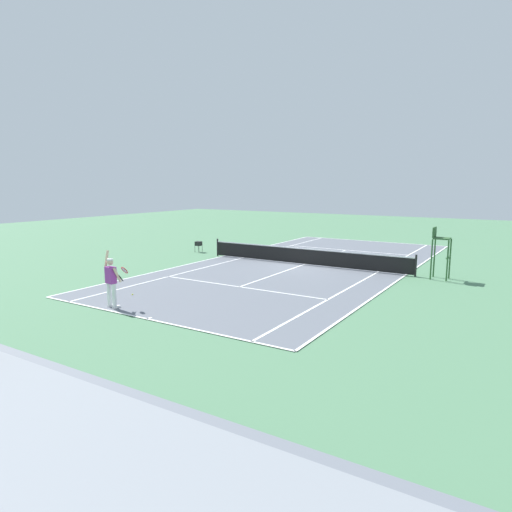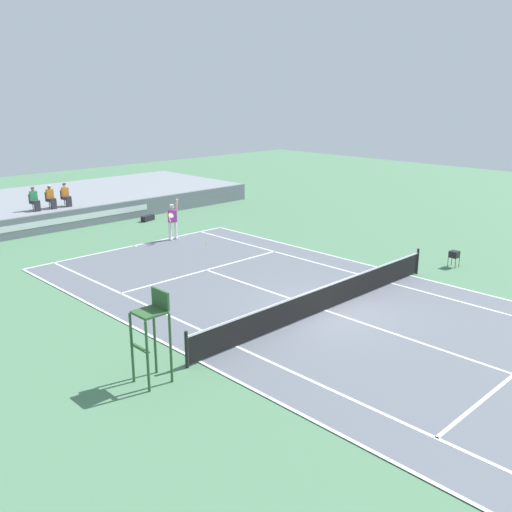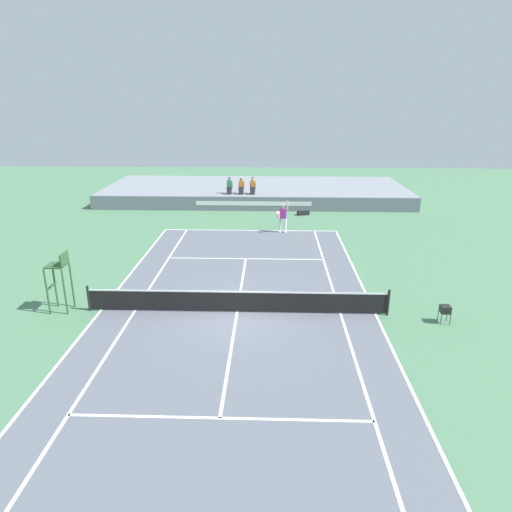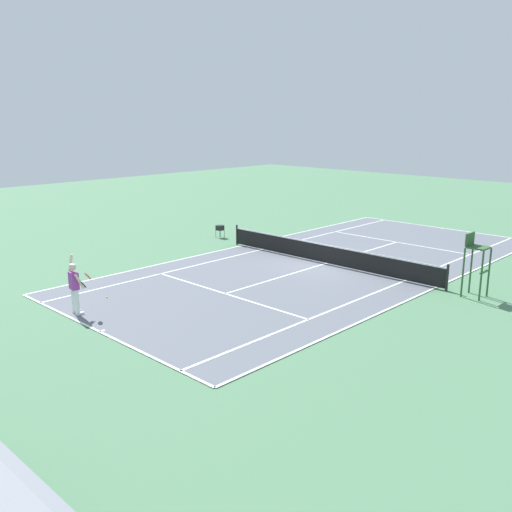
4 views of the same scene
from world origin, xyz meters
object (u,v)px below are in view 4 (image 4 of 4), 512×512
ball_hopper (220,228)px  tennis_player (75,287)px  umpire_chair (476,257)px  tennis_ball (107,297)px

ball_hopper → tennis_player: bearing=115.8°
umpire_chair → ball_hopper: umpire_chair is taller
tennis_player → umpire_chair: bearing=-128.1°
tennis_player → umpire_chair: umpire_chair is taller
umpire_chair → ball_hopper: (14.91, -0.59, -0.98)m
tennis_ball → umpire_chair: (-9.85, -9.85, 1.52)m
umpire_chair → tennis_ball: bearing=45.0°
tennis_player → ball_hopper: (5.87, -12.13, -0.42)m
tennis_ball → ball_hopper: size_ratio=0.10×
tennis_ball → ball_hopper: 11.62m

